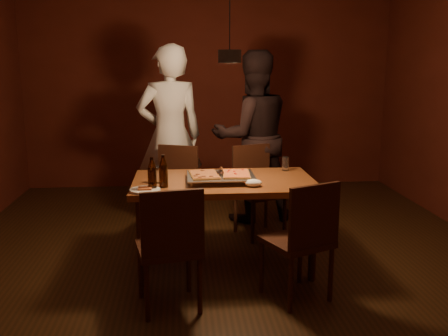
{
  "coord_description": "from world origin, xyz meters",
  "views": [
    {
      "loc": [
        -0.38,
        -3.92,
        1.7
      ],
      "look_at": [
        -0.04,
        0.09,
        0.85
      ],
      "focal_mm": 40.0,
      "sensor_mm": 36.0,
      "label": 1
    }
  ],
  "objects": [
    {
      "name": "room_shell",
      "position": [
        0.0,
        0.0,
        1.4
      ],
      "size": [
        6.0,
        6.0,
        6.0
      ],
      "color": "#351E0E",
      "rests_on": "ground"
    },
    {
      "name": "dining_table",
      "position": [
        -0.04,
        0.09,
        0.68
      ],
      "size": [
        1.5,
        0.9,
        0.75
      ],
      "color": "brown",
      "rests_on": "floor"
    },
    {
      "name": "chair_far_left",
      "position": [
        -0.46,
        0.91,
        0.54
      ],
      "size": [
        0.54,
        0.54,
        0.49
      ],
      "rotation": [
        0.0,
        0.0,
        2.77
      ],
      "color": "#38190F",
      "rests_on": "floor"
    },
    {
      "name": "chair_far_right",
      "position": [
        0.35,
        0.9,
        0.54
      ],
      "size": [
        0.54,
        0.54,
        0.49
      ],
      "rotation": [
        0.0,
        0.0,
        3.51
      ],
      "color": "#38190F",
      "rests_on": "floor"
    },
    {
      "name": "chair_near_left",
      "position": [
        -0.47,
        -0.7,
        0.54
      ],
      "size": [
        0.5,
        0.5,
        0.49
      ],
      "rotation": [
        0.0,
        0.0,
        0.2
      ],
      "color": "#38190F",
      "rests_on": "floor"
    },
    {
      "name": "chair_near_right",
      "position": [
        0.47,
        -0.63,
        0.54
      ],
      "size": [
        0.56,
        0.56,
        0.49
      ],
      "rotation": [
        0.0,
        0.0,
        0.43
      ],
      "color": "#38190F",
      "rests_on": "floor"
    },
    {
      "name": "pizza_tray",
      "position": [
        -0.07,
        0.05,
        0.77
      ],
      "size": [
        0.56,
        0.46,
        0.05
      ],
      "primitive_type": "cube",
      "rotation": [
        0.0,
        0.0,
        0.02
      ],
      "color": "silver",
      "rests_on": "dining_table"
    },
    {
      "name": "pizza_meat",
      "position": [
        -0.2,
        0.06,
        0.81
      ],
      "size": [
        0.25,
        0.37,
        0.02
      ],
      "primitive_type": "cube",
      "rotation": [
        0.0,
        0.0,
        0.1
      ],
      "color": "maroon",
      "rests_on": "pizza_tray"
    },
    {
      "name": "pizza_cheese",
      "position": [
        0.06,
        0.06,
        0.81
      ],
      "size": [
        0.24,
        0.36,
        0.02
      ],
      "primitive_type": "cube",
      "rotation": [
        0.0,
        0.0,
        -0.06
      ],
      "color": "gold",
      "rests_on": "pizza_tray"
    },
    {
      "name": "spatula",
      "position": [
        -0.05,
        0.08,
        0.81
      ],
      "size": [
        0.1,
        0.24,
        0.04
      ],
      "primitive_type": null,
      "rotation": [
        0.0,
        0.0,
        -0.03
      ],
      "color": "silver",
      "rests_on": "pizza_tray"
    },
    {
      "name": "beer_bottle_a",
      "position": [
        -0.61,
        -0.19,
        0.88
      ],
      "size": [
        0.07,
        0.07,
        0.25
      ],
      "color": "black",
      "rests_on": "dining_table"
    },
    {
      "name": "beer_bottle_b",
      "position": [
        -0.53,
        -0.12,
        0.88
      ],
      "size": [
        0.07,
        0.07,
        0.26
      ],
      "color": "black",
      "rests_on": "dining_table"
    },
    {
      "name": "water_glass_left",
      "position": [
        -0.57,
        0.04,
        0.82
      ],
      "size": [
        0.08,
        0.08,
        0.13
      ],
      "primitive_type": "cylinder",
      "color": "silver",
      "rests_on": "dining_table"
    },
    {
      "name": "water_glass_right",
      "position": [
        0.55,
        0.4,
        0.81
      ],
      "size": [
        0.06,
        0.06,
        0.12
      ],
      "primitive_type": "cylinder",
      "color": "silver",
      "rests_on": "dining_table"
    },
    {
      "name": "plate_slice",
      "position": [
        -0.66,
        -0.23,
        0.76
      ],
      "size": [
        0.23,
        0.23,
        0.03
      ],
      "color": "white",
      "rests_on": "dining_table"
    },
    {
      "name": "napkin",
      "position": [
        0.17,
        -0.16,
        0.78
      ],
      "size": [
        0.14,
        0.1,
        0.06
      ],
      "primitive_type": "ellipsoid",
      "color": "white",
      "rests_on": "dining_table"
    },
    {
      "name": "diner_white",
      "position": [
        -0.5,
        1.32,
        0.95
      ],
      "size": [
        0.77,
        0.59,
        1.89
      ],
      "primitive_type": "imported",
      "rotation": [
        0.0,
        0.0,
        3.36
      ],
      "color": "silver",
      "rests_on": "floor"
    },
    {
      "name": "diner_dark",
      "position": [
        0.38,
        1.36,
        0.92
      ],
      "size": [
        1.0,
        0.84,
        1.84
      ],
      "primitive_type": "imported",
      "rotation": [
        0.0,
        0.0,
        3.32
      ],
      "color": "black",
      "rests_on": "floor"
    },
    {
      "name": "pendant_lamp",
      "position": [
        0.0,
        0.0,
        1.76
      ],
      "size": [
        0.18,
        0.18,
        1.1
      ],
      "color": "black",
      "rests_on": "ceiling"
    }
  ]
}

